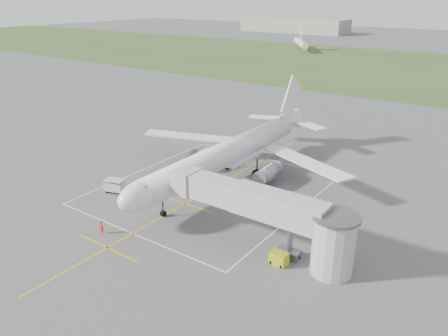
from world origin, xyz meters
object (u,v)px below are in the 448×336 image
Objects in this scene: ramp_worker_nose at (102,227)px; ramp_worker_wing at (188,160)px; airliner at (229,153)px; gpu_unit at (279,258)px; baggage_cart at (115,186)px; jet_bridge at (272,214)px.

ramp_worker_wing is (-6.28, 24.01, -0.08)m from ramp_worker_nose.
airliner is 23.39× the size of gpu_unit.
gpu_unit is at bearing 27.08° from ramp_worker_nose.
baggage_cart is (-28.72, 2.34, 0.32)m from gpu_unit.
gpu_unit is 0.62× the size of baggage_cart.
jet_bridge is 13.22× the size of ramp_worker_nose.
airliner is 2.00× the size of jet_bridge.
airliner is 10.05m from ramp_worker_wing.
ramp_worker_nose is (-3.05, -22.94, -3.51)m from airliner.
ramp_worker_nose is (-20.82, -6.82, 0.18)m from gpu_unit.
ramp_worker_wing is (-27.09, 17.19, 0.10)m from gpu_unit.
ramp_worker_wing is at bearing 113.58° from ramp_worker_nose.
jet_bridge is 4.90m from gpu_unit.
ramp_worker_wing is at bearing 148.54° from jet_bridge.
ramp_worker_nose reaches higher than gpu_unit.
baggage_cart is at bearing 122.57° from ramp_worker_wing.
baggage_cart is at bearing -179.85° from gpu_unit.
baggage_cart is (-26.67, 0.48, -3.72)m from jet_bridge.
jet_bridge is 26.93m from baggage_cart.
gpu_unit is 32.08m from ramp_worker_wing.
jet_bridge is at bearing 33.76° from ramp_worker_nose.
baggage_cart is 1.83× the size of ramp_worker_nose.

